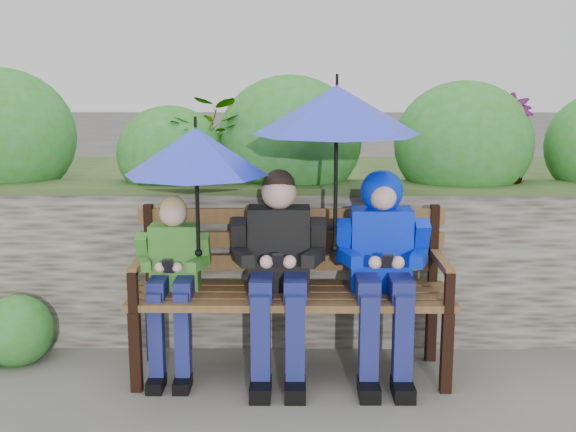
{
  "coord_description": "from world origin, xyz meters",
  "views": [
    {
      "loc": [
        0.03,
        -3.8,
        1.72
      ],
      "look_at": [
        0.0,
        0.1,
        0.95
      ],
      "focal_mm": 45.0,
      "sensor_mm": 36.0,
      "label": 1
    }
  ],
  "objects_px": {
    "boy_left": "(173,274)",
    "umbrella_right": "(337,110)",
    "boy_middle": "(279,264)",
    "park_bench": "(291,280)",
    "umbrella_left": "(196,152)",
    "boy_right": "(382,256)"
  },
  "relations": [
    {
      "from": "park_bench",
      "to": "umbrella_right",
      "type": "bearing_deg",
      "value": -17.99
    },
    {
      "from": "boy_middle",
      "to": "umbrella_left",
      "type": "relative_size",
      "value": 1.5
    },
    {
      "from": "boy_left",
      "to": "boy_middle",
      "type": "distance_m",
      "value": 0.61
    },
    {
      "from": "boy_middle",
      "to": "umbrella_left",
      "type": "distance_m",
      "value": 0.78
    },
    {
      "from": "boy_middle",
      "to": "umbrella_right",
      "type": "distance_m",
      "value": 0.92
    },
    {
      "from": "park_bench",
      "to": "boy_left",
      "type": "xyz_separation_m",
      "value": [
        -0.67,
        -0.08,
        0.06
      ]
    },
    {
      "from": "boy_middle",
      "to": "umbrella_right",
      "type": "relative_size",
      "value": 1.21
    },
    {
      "from": "boy_right",
      "to": "umbrella_left",
      "type": "height_order",
      "value": "umbrella_left"
    },
    {
      "from": "umbrella_right",
      "to": "boy_middle",
      "type": "bearing_deg",
      "value": -178.06
    },
    {
      "from": "boy_right",
      "to": "umbrella_right",
      "type": "xyz_separation_m",
      "value": [
        -0.27,
        -0.0,
        0.82
      ]
    },
    {
      "from": "umbrella_right",
      "to": "boy_left",
      "type": "bearing_deg",
      "value": 179.69
    },
    {
      "from": "boy_left",
      "to": "umbrella_right",
      "type": "distance_m",
      "value": 1.3
    },
    {
      "from": "park_bench",
      "to": "umbrella_right",
      "type": "distance_m",
      "value": 1.01
    },
    {
      "from": "boy_right",
      "to": "umbrella_right",
      "type": "height_order",
      "value": "umbrella_right"
    },
    {
      "from": "umbrella_left",
      "to": "umbrella_right",
      "type": "xyz_separation_m",
      "value": [
        0.76,
        0.03,
        0.22
      ]
    },
    {
      "from": "park_bench",
      "to": "umbrella_right",
      "type": "xyz_separation_m",
      "value": [
        0.25,
        -0.08,
        0.98
      ]
    },
    {
      "from": "park_bench",
      "to": "umbrella_left",
      "type": "xyz_separation_m",
      "value": [
        -0.52,
        -0.11,
        0.76
      ]
    },
    {
      "from": "boy_left",
      "to": "umbrella_right",
      "type": "bearing_deg",
      "value": -0.31
    },
    {
      "from": "boy_left",
      "to": "boy_right",
      "type": "bearing_deg",
      "value": -0.09
    },
    {
      "from": "park_bench",
      "to": "boy_middle",
      "type": "relative_size",
      "value": 1.53
    },
    {
      "from": "boy_left",
      "to": "boy_middle",
      "type": "height_order",
      "value": "boy_middle"
    },
    {
      "from": "umbrella_right",
      "to": "umbrella_left",
      "type": "bearing_deg",
      "value": -177.59
    }
  ]
}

